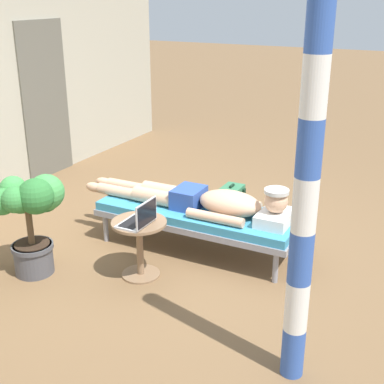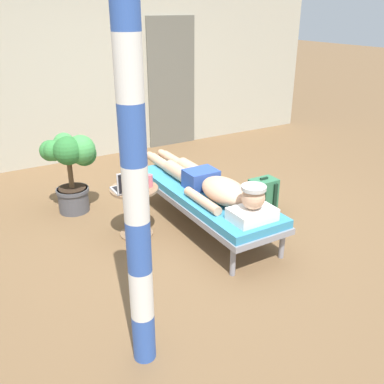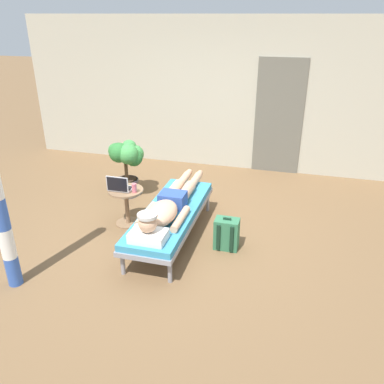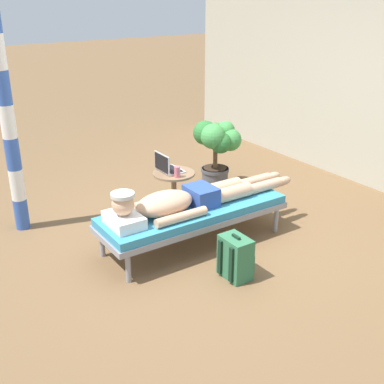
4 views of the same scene
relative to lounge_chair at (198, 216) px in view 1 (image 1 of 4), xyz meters
name	(u,v)px [view 1 (image 1 of 4)]	position (x,y,z in m)	size (l,w,h in m)	color
ground_plane	(184,247)	(-0.05, 0.13, -0.35)	(40.00, 40.00, 0.00)	brown
house_door_panel	(45,100)	(1.11, 2.81, 0.67)	(0.84, 0.03, 2.04)	#625F54
lounge_chair	(198,216)	(0.00, 0.00, 0.00)	(0.66, 1.98, 0.42)	gray
person_reclining	(207,201)	(0.00, -0.10, 0.17)	(0.53, 2.17, 0.33)	white
side_table	(140,239)	(-0.71, 0.21, 0.01)	(0.48, 0.48, 0.52)	#8C6B4C
laptop	(140,219)	(-0.77, 0.16, 0.24)	(0.31, 0.24, 0.23)	silver
drink_glass	(153,210)	(-0.56, 0.16, 0.24)	(0.06, 0.06, 0.12)	#D86672
backpack	(231,204)	(0.74, -0.04, -0.15)	(0.30, 0.26, 0.42)	#33724C
potted_plant	(31,209)	(-1.08, 1.08, 0.26)	(0.58, 0.60, 0.92)	#4C4C51
porch_post	(305,205)	(-1.34, -1.37, 0.86)	(0.15, 0.15, 2.41)	#3359B2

